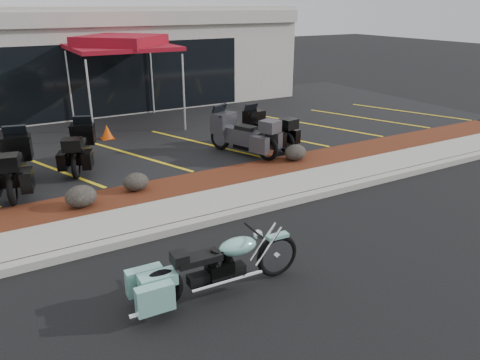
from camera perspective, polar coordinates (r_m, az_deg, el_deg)
ground at (r=8.67m, az=-1.35°, el=-7.67°), size 90.00×90.00×0.00m
curb at (r=9.35m, az=-4.00°, el=-4.97°), size 24.00×0.25×0.15m
sidewalk at (r=9.93m, az=-5.78°, el=-3.43°), size 24.00×1.20×0.15m
mulch_bed at (r=10.95m, az=-8.38°, el=-1.15°), size 24.00×1.20×0.16m
upper_lot at (r=15.87m, az=-15.73°, el=5.21°), size 26.00×9.60×0.15m
dealership_building at (r=21.59m, az=-20.69°, el=13.88°), size 18.00×8.16×4.00m
boulder_left at (r=10.21m, az=-18.82°, el=-1.90°), size 0.64×0.54×0.46m
boulder_mid at (r=10.76m, az=-12.58°, el=-0.22°), size 0.57×0.48×0.41m
boulder_right at (r=12.63m, az=6.76°, el=3.35°), size 0.61×0.51×0.43m
hero_cruiser at (r=7.50m, az=4.54°, el=-8.46°), size 2.74×0.80×0.96m
touring_black_front at (r=12.27m, az=-25.42°, el=3.06°), size 1.32×2.41×1.33m
touring_black_mid at (r=13.20m, az=-18.46°, el=4.90°), size 1.49×2.23×1.21m
touring_grey at (r=13.41m, az=-2.46°, el=6.44°), size 1.66×2.43×1.32m
touring_black_rear at (r=14.17m, az=1.38°, el=6.97°), size 1.14×2.15×1.19m
traffic_cone at (r=15.21m, az=-15.91°, el=5.68°), size 0.39×0.39×0.44m
popup_canopy at (r=16.29m, az=-14.32°, el=15.76°), size 3.90×3.90×2.99m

